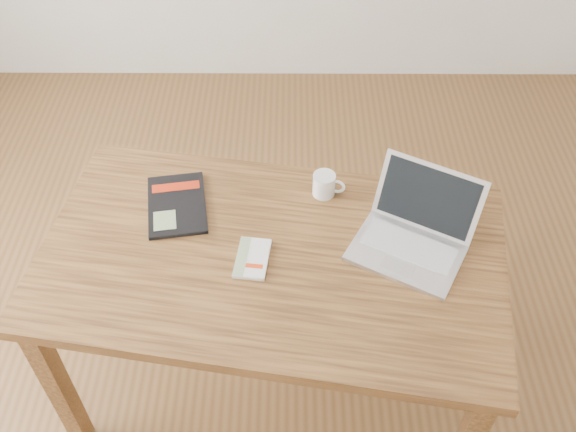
{
  "coord_description": "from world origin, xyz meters",
  "views": [
    {
      "loc": [
        0.22,
        -1.33,
        2.22
      ],
      "look_at": [
        0.21,
        -0.02,
        0.85
      ],
      "focal_mm": 40.0,
      "sensor_mm": 36.0,
      "label": 1
    }
  ],
  "objects_px": {
    "white_guidebook": "(252,258)",
    "black_guidebook": "(177,205)",
    "coffee_mug": "(325,184)",
    "desk": "(272,272)",
    "laptop": "(414,233)"
  },
  "relations": [
    {
      "from": "white_guidebook",
      "to": "black_guidebook",
      "type": "xyz_separation_m",
      "value": [
        -0.25,
        0.22,
        0.0
      ]
    },
    {
      "from": "white_guidebook",
      "to": "desk",
      "type": "bearing_deg",
      "value": 31.26
    },
    {
      "from": "desk",
      "to": "black_guidebook",
      "type": "relative_size",
      "value": 5.02
    },
    {
      "from": "black_guidebook",
      "to": "coffee_mug",
      "type": "xyz_separation_m",
      "value": [
        0.48,
        0.06,
        0.03
      ]
    },
    {
      "from": "black_guidebook",
      "to": "laptop",
      "type": "bearing_deg",
      "value": -21.26
    },
    {
      "from": "coffee_mug",
      "to": "black_guidebook",
      "type": "bearing_deg",
      "value": -159.73
    },
    {
      "from": "desk",
      "to": "laptop",
      "type": "bearing_deg",
      "value": 15.01
    },
    {
      "from": "laptop",
      "to": "coffee_mug",
      "type": "xyz_separation_m",
      "value": [
        -0.26,
        0.22,
        -0.0
      ]
    },
    {
      "from": "white_guidebook",
      "to": "coffee_mug",
      "type": "bearing_deg",
      "value": 58.58
    },
    {
      "from": "desk",
      "to": "white_guidebook",
      "type": "distance_m",
      "value": 0.11
    },
    {
      "from": "desk",
      "to": "white_guidebook",
      "type": "bearing_deg",
      "value": -146.31
    },
    {
      "from": "coffee_mug",
      "to": "white_guidebook",
      "type": "bearing_deg",
      "value": -115.32
    },
    {
      "from": "desk",
      "to": "black_guidebook",
      "type": "distance_m",
      "value": 0.38
    },
    {
      "from": "black_guidebook",
      "to": "coffee_mug",
      "type": "height_order",
      "value": "coffee_mug"
    },
    {
      "from": "coffee_mug",
      "to": "laptop",
      "type": "bearing_deg",
      "value": -26.8
    }
  ]
}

